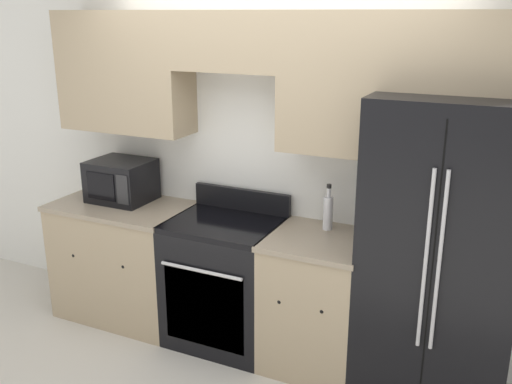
{
  "coord_description": "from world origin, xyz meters",
  "views": [
    {
      "loc": [
        1.54,
        -2.95,
        2.32
      ],
      "look_at": [
        0.0,
        0.31,
        1.17
      ],
      "focal_mm": 40.0,
      "sensor_mm": 36.0,
      "label": 1
    }
  ],
  "objects": [
    {
      "name": "wall_back",
      "position": [
        0.01,
        0.58,
        1.55
      ],
      "size": [
        8.0,
        0.39,
        2.6
      ],
      "color": "white",
      "rests_on": "ground_plane"
    },
    {
      "name": "ground_plane",
      "position": [
        0.0,
        0.0,
        0.0
      ],
      "size": [
        12.0,
        12.0,
        0.0
      ],
      "primitive_type": "plane",
      "color": "beige"
    },
    {
      "name": "lower_cabinets_right",
      "position": [
        0.45,
        0.31,
        0.46
      ],
      "size": [
        0.65,
        0.64,
        0.92
      ],
      "color": "tan",
      "rests_on": "ground_plane"
    },
    {
      "name": "refrigerator",
      "position": [
        1.2,
        0.34,
        0.94
      ],
      "size": [
        0.89,
        0.72,
        1.88
      ],
      "color": "black",
      "rests_on": "ground_plane"
    },
    {
      "name": "lower_cabinets_left",
      "position": [
        -1.14,
        0.31,
        0.46
      ],
      "size": [
        1.04,
        0.64,
        0.92
      ],
      "color": "tan",
      "rests_on": "ground_plane"
    },
    {
      "name": "oven_range",
      "position": [
        -0.25,
        0.31,
        0.47
      ],
      "size": [
        0.76,
        0.65,
        1.08
      ],
      "color": "black",
      "rests_on": "ground_plane"
    },
    {
      "name": "bottle",
      "position": [
        0.45,
        0.48,
        1.05
      ],
      "size": [
        0.07,
        0.07,
        0.31
      ],
      "color": "silver",
      "rests_on": "lower_cabinets_right"
    },
    {
      "name": "microwave",
      "position": [
        -1.18,
        0.4,
        1.08
      ],
      "size": [
        0.45,
        0.39,
        0.32
      ],
      "color": "black",
      "rests_on": "lower_cabinets_left"
    }
  ]
}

